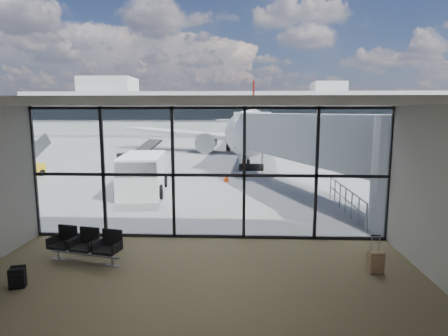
# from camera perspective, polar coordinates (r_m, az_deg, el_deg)

# --- Properties ---
(ground) EXTENTS (220.00, 220.00, 0.00)m
(ground) POSITION_cam_1_polar(r_m,az_deg,el_deg) (52.57, 1.31, 3.85)
(ground) COLOR slate
(ground) RESTS_ON ground
(lounge_shell) EXTENTS (12.02, 8.01, 4.51)m
(lounge_shell) POSITION_cam_1_polar(r_m,az_deg,el_deg) (7.83, -5.35, -3.71)
(lounge_shell) COLOR brown
(lounge_shell) RESTS_ON ground
(glass_curtain_wall) EXTENTS (12.10, 0.12, 4.50)m
(glass_curtain_wall) POSITION_cam_1_polar(r_m,az_deg,el_deg) (12.60, -2.37, -0.87)
(glass_curtain_wall) COLOR white
(glass_curtain_wall) RESTS_ON ground
(jet_bridge) EXTENTS (8.00, 16.50, 4.33)m
(jet_bridge) POSITION_cam_1_polar(r_m,az_deg,el_deg) (19.89, 13.63, 3.85)
(jet_bridge) COLOR #A6AAAC
(jet_bridge) RESTS_ON ground
(apron_railing) EXTENTS (0.06, 5.46, 1.11)m
(apron_railing) POSITION_cam_1_polar(r_m,az_deg,el_deg) (16.91, 18.05, -4.13)
(apron_railing) COLOR gray
(apron_railing) RESTS_ON ground
(far_terminal) EXTENTS (80.00, 12.20, 11.00)m
(far_terminal) POSITION_cam_1_polar(r_m,az_deg,el_deg) (74.37, 1.21, 8.48)
(far_terminal) COLOR #B2B3AE
(far_terminal) RESTS_ON ground
(tree_0) EXTENTS (4.95, 4.95, 7.12)m
(tree_0) POSITION_cam_1_polar(r_m,az_deg,el_deg) (96.13, -26.43, 7.87)
(tree_0) COLOR #382619
(tree_0) RESTS_ON ground
(tree_1) EXTENTS (5.61, 5.61, 8.07)m
(tree_1) POSITION_cam_1_polar(r_m,az_deg,el_deg) (93.41, -23.19, 8.46)
(tree_1) COLOR #382619
(tree_1) RESTS_ON ground
(tree_2) EXTENTS (6.27, 6.27, 9.03)m
(tree_2) POSITION_cam_1_polar(r_m,az_deg,el_deg) (91.01, -19.77, 9.05)
(tree_2) COLOR #382619
(tree_2) RESTS_ON ground
(tree_3) EXTENTS (4.95, 4.95, 7.12)m
(tree_3) POSITION_cam_1_polar(r_m,az_deg,el_deg) (88.93, -16.10, 8.43)
(tree_3) COLOR #382619
(tree_3) RESTS_ON ground
(tree_4) EXTENTS (5.61, 5.61, 8.07)m
(tree_4) POSITION_cam_1_polar(r_m,az_deg,el_deg) (87.22, -12.34, 8.98)
(tree_4) COLOR #382619
(tree_4) RESTS_ON ground
(tree_5) EXTENTS (6.27, 6.27, 9.03)m
(tree_5) POSITION_cam_1_polar(r_m,az_deg,el_deg) (85.91, -8.42, 9.51)
(tree_5) COLOR #382619
(tree_5) RESTS_ON ground
(seating_row) EXTENTS (2.20, 1.07, 0.98)m
(seating_row) POSITION_cam_1_polar(r_m,az_deg,el_deg) (11.74, -20.18, -10.71)
(seating_row) COLOR gray
(seating_row) RESTS_ON ground
(backpack) EXTENTS (0.41, 0.40, 0.55)m
(backpack) POSITION_cam_1_polar(r_m,az_deg,el_deg) (10.86, -28.99, -14.44)
(backpack) COLOR black
(backpack) RESTS_ON ground
(suitcase) EXTENTS (0.39, 0.30, 1.03)m
(suitcase) POSITION_cam_1_polar(r_m,az_deg,el_deg) (11.12, 22.17, -13.18)
(suitcase) COLOR #907250
(suitcase) RESTS_ON ground
(airliner) EXTENTS (29.44, 34.11, 8.78)m
(airliner) POSITION_cam_1_polar(r_m,az_deg,el_deg) (42.28, 4.22, 6.32)
(airliner) COLOR white
(airliner) RESTS_ON ground
(service_van) EXTENTS (2.77, 4.96, 2.06)m
(service_van) POSITION_cam_1_polar(r_m,az_deg,el_deg) (20.30, -12.33, -0.85)
(service_van) COLOR white
(service_van) RESTS_ON ground
(belt_loader) EXTENTS (2.86, 4.53, 1.98)m
(belt_loader) POSITION_cam_1_polar(r_m,az_deg,el_deg) (30.86, -12.86, 1.56)
(belt_loader) COLOR black
(belt_loader) RESTS_ON ground
(mobile_stairs) EXTENTS (2.36, 3.53, 2.28)m
(mobile_stairs) POSITION_cam_1_polar(r_m,az_deg,el_deg) (28.19, -28.44, -0.15)
(mobile_stairs) COLOR gold
(mobile_stairs) RESTS_ON ground
(traffic_cone_a) EXTENTS (0.39, 0.39, 0.55)m
(traffic_cone_a) POSITION_cam_1_polar(r_m,az_deg,el_deg) (23.31, 0.35, -1.44)
(traffic_cone_a) COLOR #FF4D0D
(traffic_cone_a) RESTS_ON ground
(traffic_cone_c) EXTENTS (0.44, 0.44, 0.63)m
(traffic_cone_c) POSITION_cam_1_polar(r_m,az_deg,el_deg) (29.23, 2.78, 0.66)
(traffic_cone_c) COLOR #FF4D0D
(traffic_cone_c) RESTS_ON ground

